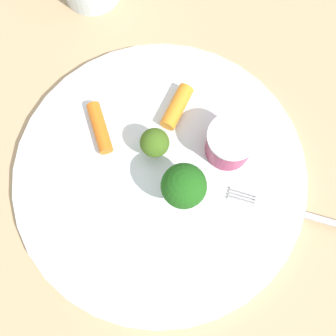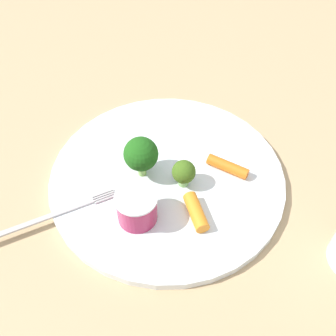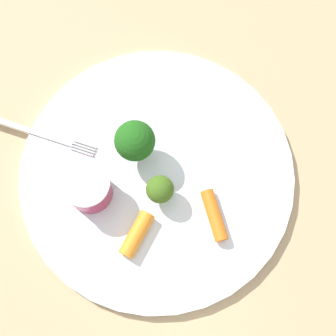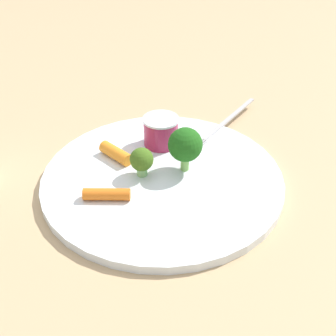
{
  "view_description": "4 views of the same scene",
  "coord_description": "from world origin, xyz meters",
  "px_view_note": "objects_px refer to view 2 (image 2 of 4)",
  "views": [
    {
      "loc": [
        0.1,
        0.06,
        0.44
      ],
      "look_at": [
        -0.01,
        0.01,
        0.02
      ],
      "focal_mm": 44.74,
      "sensor_mm": 36.0,
      "label": 1
    },
    {
      "loc": [
        -0.32,
        0.1,
        0.42
      ],
      "look_at": [
        0.0,
        -0.0,
        0.02
      ],
      "focal_mm": 42.26,
      "sensor_mm": 36.0,
      "label": 2
    },
    {
      "loc": [
        -0.13,
        -0.08,
        0.53
      ],
      "look_at": [
        0.0,
        -0.01,
        0.03
      ],
      "focal_mm": 51.22,
      "sensor_mm": 36.0,
      "label": 3
    },
    {
      "loc": [
        0.33,
        -0.36,
        0.38
      ],
      "look_at": [
        0.01,
        0.0,
        0.03
      ],
      "focal_mm": 50.02,
      "sensor_mm": 36.0,
      "label": 4
    }
  ],
  "objects_px": {
    "broccoli_floret_0": "(141,154)",
    "carrot_stick_0": "(228,167)",
    "sauce_cup": "(137,207)",
    "broccoli_floret_1": "(184,172)",
    "fork": "(47,217)",
    "carrot_stick_1": "(196,212)",
    "plate": "(167,177)"
  },
  "relations": [
    {
      "from": "broccoli_floret_0",
      "to": "carrot_stick_0",
      "type": "distance_m",
      "value": 0.12
    },
    {
      "from": "sauce_cup",
      "to": "broccoli_floret_1",
      "type": "xyz_separation_m",
      "value": [
        0.03,
        -0.07,
        0.0
      ]
    },
    {
      "from": "broccoli_floret_1",
      "to": "fork",
      "type": "distance_m",
      "value": 0.18
    },
    {
      "from": "broccoli_floret_0",
      "to": "carrot_stick_0",
      "type": "xyz_separation_m",
      "value": [
        -0.03,
        -0.11,
        -0.03
      ]
    },
    {
      "from": "fork",
      "to": "broccoli_floret_1",
      "type": "bearing_deg",
      "value": -90.54
    },
    {
      "from": "carrot_stick_0",
      "to": "carrot_stick_1",
      "type": "bearing_deg",
      "value": 129.85
    },
    {
      "from": "carrot_stick_1",
      "to": "fork",
      "type": "distance_m",
      "value": 0.18
    },
    {
      "from": "sauce_cup",
      "to": "broccoli_floret_0",
      "type": "bearing_deg",
      "value": -20.48
    },
    {
      "from": "broccoli_floret_0",
      "to": "fork",
      "type": "height_order",
      "value": "broccoli_floret_0"
    },
    {
      "from": "sauce_cup",
      "to": "broccoli_floret_1",
      "type": "relative_size",
      "value": 1.29
    },
    {
      "from": "carrot_stick_0",
      "to": "carrot_stick_1",
      "type": "xyz_separation_m",
      "value": [
        -0.06,
        0.07,
        0.0
      ]
    },
    {
      "from": "fork",
      "to": "broccoli_floret_0",
      "type": "bearing_deg",
      "value": -76.32
    },
    {
      "from": "broccoli_floret_1",
      "to": "carrot_stick_0",
      "type": "xyz_separation_m",
      "value": [
        0.0,
        -0.06,
        -0.02
      ]
    },
    {
      "from": "plate",
      "to": "broccoli_floret_1",
      "type": "relative_size",
      "value": 7.93
    },
    {
      "from": "carrot_stick_1",
      "to": "sauce_cup",
      "type": "bearing_deg",
      "value": 73.28
    },
    {
      "from": "plate",
      "to": "carrot_stick_0",
      "type": "relative_size",
      "value": 5.5
    },
    {
      "from": "carrot_stick_1",
      "to": "fork",
      "type": "bearing_deg",
      "value": 72.75
    },
    {
      "from": "broccoli_floret_0",
      "to": "plate",
      "type": "bearing_deg",
      "value": -110.5
    },
    {
      "from": "sauce_cup",
      "to": "fork",
      "type": "bearing_deg",
      "value": 72.41
    },
    {
      "from": "carrot_stick_0",
      "to": "carrot_stick_1",
      "type": "height_order",
      "value": "carrot_stick_1"
    },
    {
      "from": "plate",
      "to": "carrot_stick_1",
      "type": "bearing_deg",
      "value": -170.27
    },
    {
      "from": "sauce_cup",
      "to": "carrot_stick_1",
      "type": "bearing_deg",
      "value": -106.72
    },
    {
      "from": "plate",
      "to": "broccoli_floret_0",
      "type": "relative_size",
      "value": 5.12
    },
    {
      "from": "plate",
      "to": "broccoli_floret_1",
      "type": "xyz_separation_m",
      "value": [
        -0.02,
        -0.02,
        0.03
      ]
    },
    {
      "from": "broccoli_floret_1",
      "to": "broccoli_floret_0",
      "type": "bearing_deg",
      "value": 54.18
    },
    {
      "from": "sauce_cup",
      "to": "broccoli_floret_1",
      "type": "distance_m",
      "value": 0.08
    },
    {
      "from": "plate",
      "to": "fork",
      "type": "distance_m",
      "value": 0.16
    },
    {
      "from": "plate",
      "to": "carrot_stick_1",
      "type": "relative_size",
      "value": 6.16
    },
    {
      "from": "plate",
      "to": "broccoli_floret_0",
      "type": "bearing_deg",
      "value": 69.5
    },
    {
      "from": "plate",
      "to": "fork",
      "type": "relative_size",
      "value": 1.73
    },
    {
      "from": "broccoli_floret_0",
      "to": "broccoli_floret_1",
      "type": "distance_m",
      "value": 0.06
    },
    {
      "from": "carrot_stick_0",
      "to": "broccoli_floret_0",
      "type": "bearing_deg",
      "value": 74.73
    }
  ]
}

